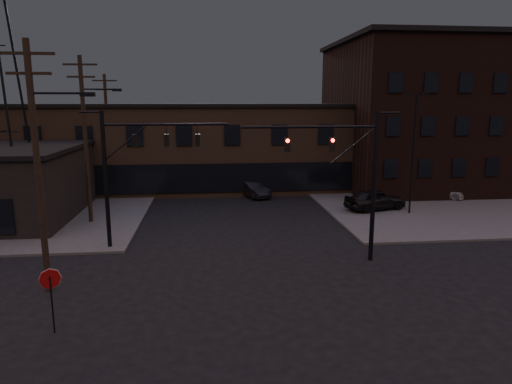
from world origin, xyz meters
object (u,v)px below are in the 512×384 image
parked_car_lot_a (375,199)px  car_crossing (252,189)px  traffic_signal_near (354,171)px  parked_car_lot_b (438,191)px  stop_sign (51,286)px  traffic_signal_far (128,163)px

parked_car_lot_a → car_crossing: (-9.04, 6.68, -0.26)m
car_crossing → parked_car_lot_a: bearing=-61.2°
traffic_signal_near → parked_car_lot_b: 19.74m
stop_sign → parked_car_lot_b: 33.47m
stop_sign → traffic_signal_near: bearing=25.9°
parked_car_lot_b → car_crossing: 16.48m
traffic_signal_far → stop_sign: (-1.28, -9.99, -3.17)m
traffic_signal_far → stop_sign: size_ratio=3.23×
traffic_signal_near → car_crossing: (-3.60, 17.54, -4.21)m
stop_sign → parked_car_lot_a: 25.59m
traffic_signal_far → car_crossing: bearing=58.9°
traffic_signal_near → parked_car_lot_a: size_ratio=1.63×
traffic_signal_far → parked_car_lot_a: 19.42m
traffic_signal_near → stop_sign: 15.17m
parked_car_lot_b → stop_sign: bearing=156.3°
traffic_signal_far → traffic_signal_near: bearing=-16.2°
traffic_signal_near → stop_sign: size_ratio=3.23×
parked_car_lot_a → car_crossing: bearing=37.5°
parked_car_lot_b → traffic_signal_far: bearing=141.4°
traffic_signal_far → parked_car_lot_b: size_ratio=1.92×
traffic_signal_far → stop_sign: traffic_signal_far is taller
stop_sign → parked_car_lot_a: (18.80, 17.35, -0.86)m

